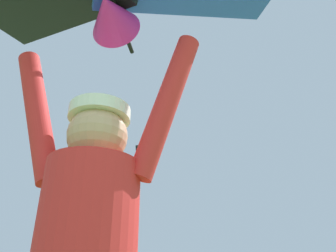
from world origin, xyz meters
TOP-DOWN VIEW (x-y plane):
  - distant_kite_magenta_far_center at (-6.69, 11.98)m, footprint 0.77×0.75m
  - distant_kite_black_mid_left at (-4.80, 20.37)m, footprint 0.60×0.68m
  - distant_kite_white_mid_right at (-7.07, 13.29)m, footprint 1.89×2.09m

SIDE VIEW (x-z plane):
  - distant_kite_white_mid_right at x=-7.07m, z-range 4.58..7.81m
  - distant_kite_black_mid_left at x=-4.80m, z-range 9.67..10.58m
  - distant_kite_magenta_far_center at x=-6.69m, z-range 14.74..15.05m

